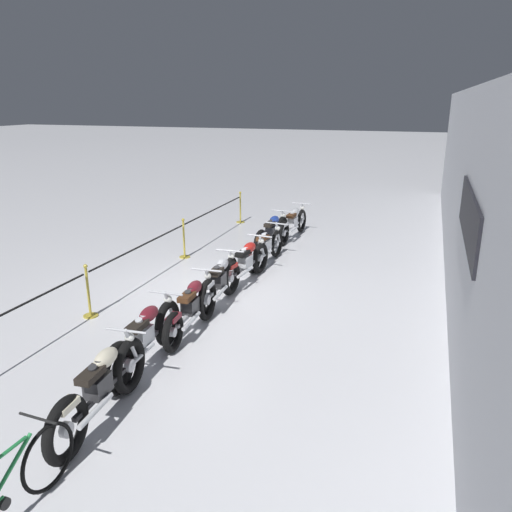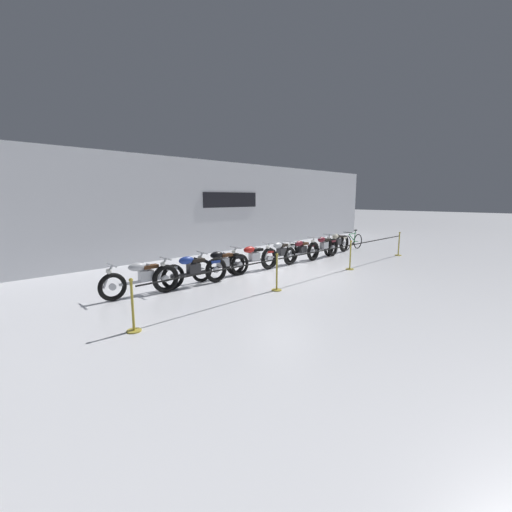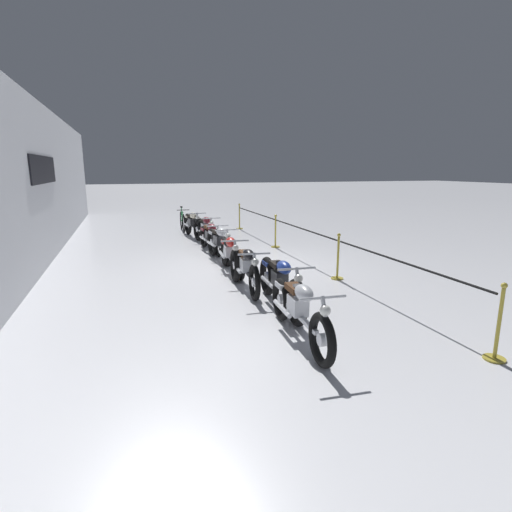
# 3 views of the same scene
# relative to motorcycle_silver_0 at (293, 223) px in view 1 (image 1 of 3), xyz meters

# --- Properties ---
(ground_plane) EXTENTS (120.00, 120.00, 0.00)m
(ground_plane) POSITION_rel_motorcycle_silver_0_xyz_m (4.74, -0.73, -0.46)
(ground_plane) COLOR silver
(back_wall) EXTENTS (28.00, 0.29, 4.20)m
(back_wall) POSITION_rel_motorcycle_silver_0_xyz_m (4.75, 4.39, 1.64)
(back_wall) COLOR white
(back_wall) RESTS_ON ground
(motorcycle_silver_0) EXTENTS (2.37, 0.62, 0.93)m
(motorcycle_silver_0) POSITION_rel_motorcycle_silver_0_xyz_m (0.00, 0.00, 0.00)
(motorcycle_silver_0) COLOR black
(motorcycle_silver_0) RESTS_ON ground
(motorcycle_blue_1) EXTENTS (2.43, 0.62, 0.96)m
(motorcycle_blue_1) POSITION_rel_motorcycle_silver_0_xyz_m (1.35, -0.24, 0.01)
(motorcycle_blue_1) COLOR black
(motorcycle_blue_1) RESTS_ON ground
(motorcycle_black_2) EXTENTS (2.16, 0.62, 0.93)m
(motorcycle_black_2) POSITION_rel_motorcycle_silver_0_xyz_m (2.63, -0.01, 0.01)
(motorcycle_black_2) COLOR black
(motorcycle_black_2) RESTS_ON ground
(motorcycle_red_3) EXTENTS (2.29, 0.62, 0.95)m
(motorcycle_red_3) POSITION_rel_motorcycle_silver_0_xyz_m (4.05, -0.01, 0.00)
(motorcycle_red_3) COLOR black
(motorcycle_red_3) RESTS_ON ground
(motorcycle_silver_4) EXTENTS (2.22, 0.62, 0.97)m
(motorcycle_silver_4) POSITION_rel_motorcycle_silver_0_xyz_m (5.42, -0.07, 0.02)
(motorcycle_silver_4) COLOR black
(motorcycle_silver_4) RESTS_ON ground
(motorcycle_maroon_5) EXTENTS (2.29, 0.62, 0.92)m
(motorcycle_maroon_5) POSITION_rel_motorcycle_silver_0_xyz_m (6.67, -0.09, -0.01)
(motorcycle_maroon_5) COLOR black
(motorcycle_maroon_5) RESTS_ON ground
(motorcycle_maroon_6) EXTENTS (2.34, 0.62, 0.97)m
(motorcycle_maroon_6) POSITION_rel_motorcycle_silver_0_xyz_m (8.05, -0.21, 0.01)
(motorcycle_maroon_6) COLOR black
(motorcycle_maroon_6) RESTS_ON ground
(motorcycle_cream_7) EXTENTS (2.28, 0.62, 0.98)m
(motorcycle_cream_7) POSITION_rel_motorcycle_silver_0_xyz_m (9.45, 0.01, 0.02)
(motorcycle_cream_7) COLOR black
(motorcycle_cream_7) RESTS_ON ground
(bicycle) EXTENTS (1.76, 0.48, 0.98)m
(bicycle) POSITION_rel_motorcycle_silver_0_xyz_m (11.11, 0.14, -0.07)
(bicycle) COLOR black
(bicycle) RESTS_ON ground
(stanchion_far_left) EXTENTS (12.40, 0.28, 1.05)m
(stanchion_far_left) POSITION_rel_motorcycle_silver_0_xyz_m (3.32, -2.21, 0.29)
(stanchion_far_left) COLOR gold
(stanchion_far_left) RESTS_ON ground
(stanchion_mid_left) EXTENTS (0.28, 0.28, 1.05)m
(stanchion_mid_left) POSITION_rel_motorcycle_silver_0_xyz_m (2.78, -2.21, -0.10)
(stanchion_mid_left) COLOR gold
(stanchion_mid_left) RESTS_ON ground
(stanchion_mid_right) EXTENTS (0.28, 0.28, 1.05)m
(stanchion_mid_right) POSITION_rel_motorcycle_silver_0_xyz_m (6.75, -2.21, -0.10)
(stanchion_mid_right) COLOR gold
(stanchion_mid_right) RESTS_ON ground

